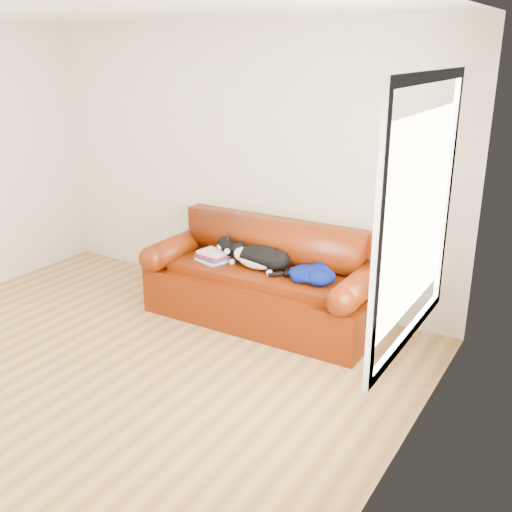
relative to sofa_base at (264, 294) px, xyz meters
The scene contains 7 objects.
ground 1.62m from the sofa_base, 111.11° to the right, with size 4.50×4.50×0.00m, color brown.
room_shell 2.11m from the sofa_base, 107.06° to the right, with size 4.52×4.02×2.61m.
sofa_base is the anchor object (origin of this frame).
sofa_back 0.39m from the sofa_base, 90.00° to the left, with size 2.10×1.01×0.88m.
book_stack 0.59m from the sofa_base, 168.11° to the right, with size 0.32×0.27×0.10m.
cat 0.37m from the sofa_base, 103.83° to the right, with size 0.72×0.28×0.26m.
blanket 0.59m from the sofa_base, ahead, with size 0.45×0.40×0.14m.
Camera 1 is at (3.10, -2.82, 2.36)m, focal length 42.00 mm.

